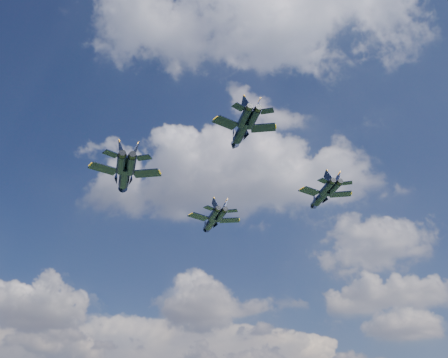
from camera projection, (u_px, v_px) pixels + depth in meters
jet_lead at (211, 222)px, 112.27m from camera, size 11.24×15.29×3.68m
jet_left at (124, 177)px, 95.09m from camera, size 12.66×17.48×4.16m
jet_right at (321, 197)px, 101.43m from camera, size 10.50×14.56×3.45m
jet_slot at (241, 132)px, 81.09m from camera, size 9.94×13.69×3.26m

